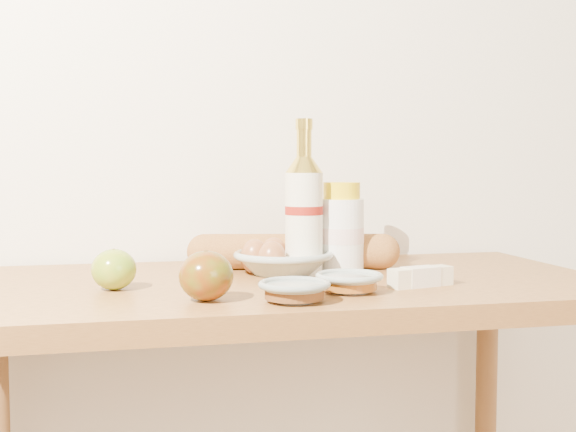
% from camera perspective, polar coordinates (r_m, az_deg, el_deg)
% --- Properties ---
extents(back_wall, '(3.50, 0.02, 2.60)m').
position_cam_1_polar(back_wall, '(1.66, -2.79, 10.56)').
color(back_wall, '#EEE4CF').
rests_on(back_wall, ground).
extents(table, '(1.20, 0.60, 0.90)m').
position_cam_1_polar(table, '(1.37, -0.28, -10.15)').
color(table, '#A36C34').
rests_on(table, ground).
extents(bourbon_bottle, '(0.09, 0.09, 0.30)m').
position_cam_1_polar(bourbon_bottle, '(1.40, 1.27, 0.37)').
color(bourbon_bottle, silver).
rests_on(bourbon_bottle, table).
extents(cream_bottle, '(0.11, 0.11, 0.18)m').
position_cam_1_polar(cream_bottle, '(1.44, 4.24, -1.11)').
color(cream_bottle, white).
rests_on(cream_bottle, table).
extents(egg_bowl, '(0.25, 0.25, 0.07)m').
position_cam_1_polar(egg_bowl, '(1.41, -0.46, -3.46)').
color(egg_bowl, '#99A7A1').
rests_on(egg_bowl, table).
extents(baguette, '(0.44, 0.16, 0.07)m').
position_cam_1_polar(baguette, '(1.47, 0.45, -2.82)').
color(baguette, '#AE7235').
rests_on(baguette, table).
extents(apple_yellowgreen, '(0.08, 0.08, 0.07)m').
position_cam_1_polar(apple_yellowgreen, '(1.26, -13.59, -4.13)').
color(apple_yellowgreen, '#A49C20').
rests_on(apple_yellowgreen, table).
extents(apple_redgreen_front, '(0.11, 0.11, 0.08)m').
position_cam_1_polar(apple_redgreen_front, '(1.13, -6.49, -4.72)').
color(apple_redgreen_front, maroon).
rests_on(apple_redgreen_front, table).
extents(sugar_bowl, '(0.14, 0.14, 0.03)m').
position_cam_1_polar(sugar_bowl, '(1.12, 0.50, -5.93)').
color(sugar_bowl, gray).
rests_on(sugar_bowl, table).
extents(syrup_bowl, '(0.15, 0.15, 0.03)m').
position_cam_1_polar(syrup_bowl, '(1.21, 4.86, -5.22)').
color(syrup_bowl, '#8F9C96').
rests_on(syrup_bowl, table).
extents(butter_stick, '(0.12, 0.06, 0.04)m').
position_cam_1_polar(butter_stick, '(1.28, 10.43, -4.76)').
color(butter_stick, beige).
rests_on(butter_stick, table).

